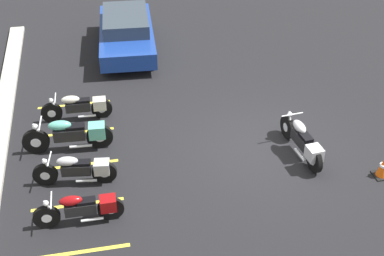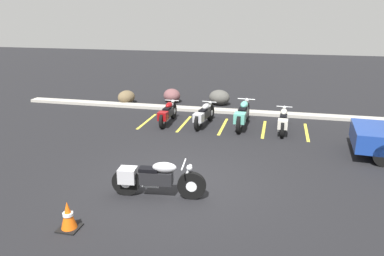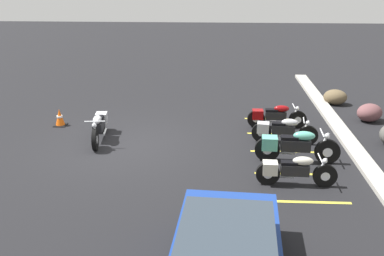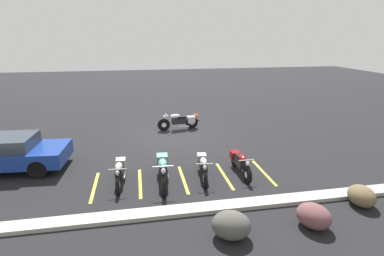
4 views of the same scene
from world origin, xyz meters
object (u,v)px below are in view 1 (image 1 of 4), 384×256
Objects in this scene: motorcycle_silver_featured at (303,141)px; parked_bike_0 at (83,208)px; car_blue at (126,32)px; traffic_cone at (384,167)px; parked_bike_1 at (79,169)px; parked_bike_2 at (72,134)px; parked_bike_3 at (80,107)px.

motorcycle_silver_featured reaches higher than parked_bike_0.
motorcycle_silver_featured is at bearing -166.08° from parked_bike_0.
motorcycle_silver_featured is 1.10× the size of parked_bike_0.
traffic_cone is (-8.16, -5.42, -0.41)m from car_blue.
parked_bike_0 is 1.36m from parked_bike_1.
parked_bike_0 is at bearing 97.15° from parked_bike_2.
car_blue reaches higher than traffic_cone.
motorcycle_silver_featured is 2.02m from traffic_cone.
car_blue is (5.58, -1.95, 0.20)m from parked_bike_2.
car_blue is at bearing -101.74° from parked_bike_0.
car_blue is at bearing 22.39° from motorcycle_silver_featured.
parked_bike_0 is 2.77m from parked_bike_2.
car_blue is (8.34, -1.77, 0.27)m from parked_bike_0.
car_blue is (6.99, 3.77, 0.23)m from motorcycle_silver_featured.
parked_bike_3 is at bearing -90.44° from parked_bike_0.
parked_bike_1 is at bearing 83.90° from motorcycle_silver_featured.
parked_bike_3 is 8.18m from traffic_cone.
parked_bike_1 is 0.45× the size of car_blue.
parked_bike_0 is at bearing 91.01° from parked_bike_3.
parked_bike_3 is at bearing -84.52° from parked_bike_1.
parked_bike_1 reaches higher than parked_bike_3.
parked_bike_3 is (2.83, 5.49, -0.04)m from motorcycle_silver_featured.
car_blue is at bearing -105.96° from parked_bike_2.
parked_bike_3 reaches higher than traffic_cone.
parked_bike_0 is 3.36× the size of traffic_cone.
car_blue is (4.16, -1.72, 0.27)m from parked_bike_3.
motorcycle_silver_featured reaches higher than parked_bike_3.
car_blue reaches higher than parked_bike_3.
parked_bike_3 is (2.82, -0.11, -0.00)m from parked_bike_1.
parked_bike_2 is 3.96× the size of traffic_cone.
parked_bike_3 is at bearing 56.77° from motorcycle_silver_featured.
motorcycle_silver_featured reaches higher than traffic_cone.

